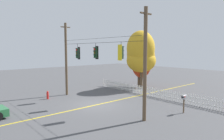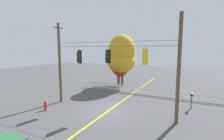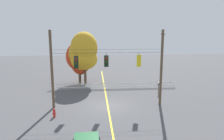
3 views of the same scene
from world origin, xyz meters
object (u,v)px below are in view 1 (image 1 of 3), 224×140
at_px(traffic_signal_northbound_secondary, 78,53).
at_px(fire_hydrant, 48,95).
at_px(autumn_maple_mid, 141,54).
at_px(traffic_signal_eastbound_side, 96,53).
at_px(roadside_mailbox, 184,98).
at_px(autumn_maple_near_fence, 142,58).
at_px(traffic_signal_northbound_primary, 121,52).

xyz_separation_m(traffic_signal_northbound_secondary, fire_hydrant, (-1.90, -2.40, -4.18)).
relative_size(autumn_maple_mid, fire_hydrant, 9.07).
height_order(traffic_signal_eastbound_side, fire_hydrant, traffic_signal_eastbound_side).
bearing_deg(traffic_signal_northbound_secondary, autumn_maple_mid, 88.05).
bearing_deg(fire_hydrant, traffic_signal_northbound_secondary, 51.59).
distance_m(fire_hydrant, roadside_mailbox, 12.87).
xyz_separation_m(traffic_signal_eastbound_side, fire_hydrant, (-4.87, -2.40, -4.26)).
bearing_deg(autumn_maple_mid, roadside_mailbox, -30.68).
distance_m(autumn_maple_mid, roadside_mailbox, 11.07).
bearing_deg(traffic_signal_northbound_secondary, roadside_mailbox, 21.21).
distance_m(autumn_maple_mid, fire_hydrant, 12.33).
distance_m(autumn_maple_near_fence, autumn_maple_mid, 1.04).
bearing_deg(traffic_signal_eastbound_side, roadside_mailbox, 29.52).
xyz_separation_m(traffic_signal_eastbound_side, traffic_signal_northbound_primary, (3.22, -0.02, 0.04)).
relative_size(autumn_maple_near_fence, roadside_mailbox, 4.60).
xyz_separation_m(traffic_signal_northbound_secondary, traffic_signal_northbound_primary, (6.18, -0.02, 0.12)).
xyz_separation_m(traffic_signal_northbound_secondary, autumn_maple_mid, (0.31, 9.06, -0.20)).
xyz_separation_m(autumn_maple_near_fence, fire_hydrant, (-1.72, -12.21, -3.44)).
xyz_separation_m(traffic_signal_eastbound_side, autumn_maple_near_fence, (-3.15, 9.81, -0.82)).
height_order(traffic_signal_northbound_secondary, roadside_mailbox, traffic_signal_northbound_secondary).
height_order(autumn_maple_near_fence, fire_hydrant, autumn_maple_near_fence).
bearing_deg(roadside_mailbox, traffic_signal_eastbound_side, -150.48).
bearing_deg(traffic_signal_northbound_primary, traffic_signal_northbound_secondary, 179.82).
bearing_deg(traffic_signal_eastbound_side, traffic_signal_northbound_secondary, 179.99).
relative_size(traffic_signal_northbound_primary, autumn_maple_mid, 0.19).
bearing_deg(autumn_maple_mid, traffic_signal_northbound_primary, -57.12).
height_order(traffic_signal_northbound_primary, autumn_maple_mid, autumn_maple_mid).
xyz_separation_m(autumn_maple_near_fence, roadside_mailbox, (9.60, -6.16, -2.68)).
height_order(traffic_signal_eastbound_side, autumn_maple_mid, autumn_maple_mid).
relative_size(autumn_maple_mid, roadside_mailbox, 5.12).
bearing_deg(fire_hydrant, traffic_signal_eastbound_side, 26.25).
bearing_deg(autumn_maple_near_fence, roadside_mailbox, -32.66).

